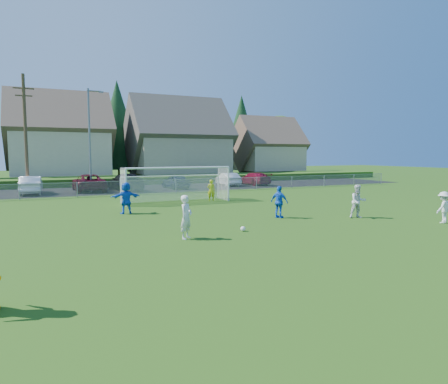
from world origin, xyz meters
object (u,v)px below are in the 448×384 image
(player_blue_a, at_px, (279,202))
(car_e, at_px, (176,181))
(soccer_ball, at_px, (243,229))
(car_f, at_px, (228,179))
(player_white_c, at_px, (443,207))
(car_d, at_px, (126,182))
(player_white_a, at_px, (186,217))
(car_b, at_px, (31,185))
(soccer_goal, at_px, (175,179))
(player_white_b, at_px, (358,201))
(car_c, at_px, (89,183))
(player_blue_b, at_px, (126,198))
(goalkeeper, at_px, (211,190))
(car_g, at_px, (254,179))

(player_blue_a, distance_m, car_e, 19.45)
(soccer_ball, relative_size, car_f, 0.05)
(car_f, bearing_deg, player_white_c, 93.72)
(soccer_ball, relative_size, car_d, 0.04)
(player_white_a, xyz_separation_m, car_e, (6.92, 22.26, -0.18))
(car_b, bearing_deg, car_e, -177.35)
(car_f, bearing_deg, soccer_ball, 70.46)
(soccer_goal, bearing_deg, car_e, 71.65)
(player_white_a, xyz_separation_m, car_f, (13.10, 23.27, -0.20))
(player_white_b, xyz_separation_m, car_c, (-11.03, 21.95, -0.12))
(car_c, distance_m, car_e, 8.01)
(player_blue_b, bearing_deg, player_white_c, 139.69)
(soccer_ball, distance_m, player_white_c, 10.16)
(soccer_ball, relative_size, goalkeeper, 0.14)
(car_f, relative_size, soccer_goal, 0.55)
(player_white_c, relative_size, car_g, 0.33)
(player_blue_a, distance_m, goalkeeper, 8.55)
(player_blue_a, height_order, car_e, player_blue_a)
(car_c, relative_size, car_d, 1.02)
(player_blue_a, relative_size, soccer_goal, 0.23)
(car_b, distance_m, car_d, 7.89)
(player_white_a, distance_m, car_e, 23.31)
(car_g, bearing_deg, car_f, -9.05)
(car_d, distance_m, car_e, 4.80)
(car_c, height_order, car_f, car_c)
(player_white_c, relative_size, soccer_goal, 0.21)
(player_blue_b, bearing_deg, player_blue_a, 140.12)
(car_d, relative_size, car_e, 1.33)
(player_white_c, xyz_separation_m, car_e, (-5.72, 24.18, -0.08))
(car_b, relative_size, car_g, 0.99)
(soccer_goal, bearing_deg, player_white_a, -106.30)
(player_blue_b, relative_size, car_g, 0.38)
(car_b, distance_m, car_c, 4.76)
(player_white_a, height_order, car_f, player_white_a)
(player_white_a, bearing_deg, car_f, 18.64)
(player_white_b, bearing_deg, car_e, 117.47)
(soccer_ball, height_order, player_white_a, player_white_a)
(player_white_a, xyz_separation_m, car_b, (-5.77, 22.28, -0.12))
(player_blue_a, relative_size, goalkeeper, 1.10)
(player_white_c, distance_m, car_b, 30.40)
(player_white_b, height_order, car_f, player_white_b)
(car_c, relative_size, car_g, 1.19)
(player_blue_b, xyz_separation_m, car_g, (16.89, 15.17, -0.22))
(player_blue_b, distance_m, car_d, 14.82)
(player_white_b, xyz_separation_m, car_f, (3.13, 22.23, -0.20))
(soccer_ball, height_order, car_b, car_b)
(goalkeeper, distance_m, car_e, 10.94)
(car_c, height_order, car_e, car_c)
(car_f, xyz_separation_m, car_g, (3.00, -0.27, -0.00))
(player_white_c, bearing_deg, car_c, -70.06)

